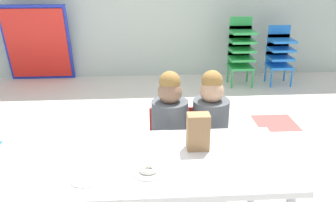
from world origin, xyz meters
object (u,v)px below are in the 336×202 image
(craft_table, at_px, (140,167))
(seated_child_near_camera, at_px, (170,121))
(donut_powdered_on_plate, at_px, (148,169))
(folded_activity_table, at_px, (38,44))
(seated_child_middle_seat, at_px, (210,120))
(paper_bag_brown, at_px, (198,132))
(paper_plate_near_edge, at_px, (148,172))
(kid_chair_green_stack, at_px, (241,48))
(paper_plate_center_table, at_px, (86,178))
(kid_chair_blue_stack, at_px, (280,52))

(craft_table, bearing_deg, seated_child_near_camera, 70.43)
(seated_child_near_camera, relative_size, donut_powdered_on_plate, 9.26)
(folded_activity_table, xyz_separation_m, donut_powdered_on_plate, (1.49, -3.48, 0.07))
(seated_child_near_camera, xyz_separation_m, seated_child_middle_seat, (0.29, -0.00, 0.00))
(paper_bag_brown, height_order, paper_plate_near_edge, paper_bag_brown)
(folded_activity_table, relative_size, paper_plate_near_edge, 6.04)
(seated_child_middle_seat, bearing_deg, kid_chair_green_stack, 70.65)
(craft_table, relative_size, seated_child_middle_seat, 1.83)
(paper_plate_near_edge, distance_m, donut_powdered_on_plate, 0.02)
(donut_powdered_on_plate, bearing_deg, folded_activity_table, 113.10)
(kid_chair_green_stack, bearing_deg, paper_plate_center_table, -117.12)
(seated_child_near_camera, bearing_deg, craft_table, -109.57)
(seated_child_near_camera, relative_size, paper_plate_near_edge, 5.10)
(paper_bag_brown, bearing_deg, folded_activity_table, 118.78)
(craft_table, xyz_separation_m, paper_plate_near_edge, (0.05, -0.14, 0.06))
(craft_table, relative_size, paper_plate_near_edge, 9.35)
(folded_activity_table, xyz_separation_m, paper_bag_brown, (1.78, -3.24, 0.16))
(seated_child_middle_seat, relative_size, kid_chair_green_stack, 1.00)
(paper_plate_near_edge, relative_size, donut_powdered_on_plate, 1.82)
(kid_chair_green_stack, distance_m, paper_plate_near_edge, 3.40)
(seated_child_near_camera, height_order, folded_activity_table, folded_activity_table)
(paper_bag_brown, bearing_deg, paper_plate_center_table, -155.73)
(paper_plate_center_table, bearing_deg, seated_child_near_camera, 57.62)
(kid_chair_blue_stack, height_order, paper_plate_near_edge, kid_chair_blue_stack)
(paper_bag_brown, bearing_deg, seated_child_near_camera, 105.05)
(kid_chair_blue_stack, bearing_deg, donut_powdered_on_plate, -120.51)
(seated_child_middle_seat, distance_m, kid_chair_green_stack, 2.55)
(craft_table, relative_size, seated_child_near_camera, 1.83)
(kid_chair_blue_stack, relative_size, donut_powdered_on_plate, 8.08)
(kid_chair_blue_stack, distance_m, paper_bag_brown, 3.29)
(craft_table, distance_m, kid_chair_blue_stack, 3.55)
(folded_activity_table, relative_size, donut_powdered_on_plate, 10.97)
(seated_child_middle_seat, height_order, paper_plate_center_table, seated_child_middle_seat)
(kid_chair_green_stack, relative_size, kid_chair_blue_stack, 1.15)
(craft_table, height_order, seated_child_middle_seat, seated_child_middle_seat)
(donut_powdered_on_plate, bearing_deg, seated_child_middle_seat, 57.68)
(seated_child_middle_seat, relative_size, folded_activity_table, 0.84)
(kid_chair_blue_stack, distance_m, donut_powdered_on_plate, 3.64)
(paper_plate_center_table, distance_m, donut_powdered_on_plate, 0.32)
(craft_table, bearing_deg, donut_powdered_on_plate, -71.58)
(seated_child_middle_seat, bearing_deg, seated_child_near_camera, 180.00)
(seated_child_middle_seat, height_order, folded_activity_table, folded_activity_table)
(paper_plate_center_table, height_order, donut_powdered_on_plate, donut_powdered_on_plate)
(craft_table, distance_m, paper_plate_near_edge, 0.15)
(seated_child_near_camera, xyz_separation_m, kid_chair_blue_stack, (1.68, 2.41, -0.10))
(kid_chair_green_stack, distance_m, donut_powdered_on_plate, 3.40)
(paper_plate_near_edge, bearing_deg, kid_chair_green_stack, 67.39)
(seated_child_middle_seat, bearing_deg, paper_bag_brown, -108.65)
(craft_table, height_order, seated_child_near_camera, seated_child_near_camera)
(seated_child_near_camera, bearing_deg, paper_plate_near_edge, -102.82)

